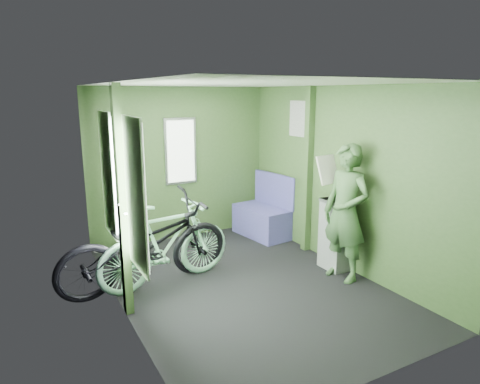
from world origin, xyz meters
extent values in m
plane|color=black|center=(0.00, 0.00, 0.00)|extent=(4.00, 4.00, 0.00)
cube|color=silver|center=(0.00, 0.00, 2.30)|extent=(2.80, 4.00, 0.02)
cube|color=#304A22|center=(0.00, 2.00, 1.15)|extent=(2.80, 0.02, 2.30)
cube|color=#304A22|center=(0.00, -2.00, 1.15)|extent=(2.80, 0.02, 2.30)
cube|color=#304A22|center=(-1.40, 0.00, 1.15)|extent=(0.02, 4.00, 2.30)
cube|color=#304A22|center=(1.40, 0.00, 1.15)|extent=(0.02, 4.00, 2.30)
cube|color=#304A22|center=(-1.36, 0.00, 1.15)|extent=(0.08, 0.12, 2.30)
cube|color=silver|center=(-1.35, -0.55, 1.35)|extent=(0.02, 0.56, 1.34)
cube|color=silver|center=(-1.35, 0.55, 1.35)|extent=(0.02, 0.56, 1.34)
cube|color=white|center=(-1.34, -0.55, 1.88)|extent=(0.00, 0.12, 0.12)
cube|color=white|center=(-1.34, 0.55, 1.88)|extent=(0.00, 0.12, 0.12)
cylinder|color=silver|center=(-1.29, 0.00, 1.10)|extent=(0.03, 0.40, 0.03)
cube|color=#304A22|center=(1.35, 0.60, 1.15)|extent=(0.10, 0.10, 2.30)
cube|color=white|center=(1.38, 0.90, 1.85)|extent=(0.02, 0.40, 0.50)
cube|color=silver|center=(0.00, 1.96, 1.35)|extent=(0.50, 0.02, 1.00)
imported|color=black|center=(-1.02, 0.44, 0.00)|extent=(2.12, 1.10, 1.18)
imported|color=#8DD9A9|center=(-0.79, 0.44, 0.00)|extent=(1.73, 0.76, 1.03)
imported|color=#3A5C32|center=(1.15, -0.41, 0.82)|extent=(0.49, 0.66, 1.64)
cube|color=silver|center=(1.09, -0.12, 1.30)|extent=(0.33, 0.19, 0.34)
cube|color=gray|center=(1.26, -0.13, 0.45)|extent=(0.27, 0.37, 0.91)
cube|color=navy|center=(1.12, 1.42, 0.23)|extent=(0.63, 0.98, 0.46)
cube|color=navy|center=(1.35, 1.42, 0.72)|extent=(0.18, 0.92, 0.51)
camera|label=1|loc=(-2.28, -4.08, 2.20)|focal=32.00mm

